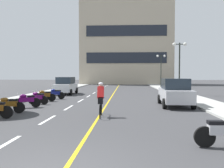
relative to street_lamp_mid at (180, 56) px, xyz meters
name	(u,v)px	position (x,y,z in m)	size (l,w,h in m)	color
ground_plane	(111,94)	(-7.11, 0.71, -3.96)	(140.00, 140.00, 0.00)	#38383A
curb_left	(54,91)	(-14.31, 3.71, -3.90)	(2.40, 72.00, 0.12)	#A8A8A3
curb_right	(173,92)	(0.09, 3.71, -3.90)	(2.40, 72.00, 0.12)	#A8A8A3
lane_dash_0	(3,146)	(-9.11, -18.29, -3.95)	(0.14, 2.20, 0.01)	silver
lane_dash_1	(48,120)	(-9.11, -14.29, -3.95)	(0.14, 2.20, 0.01)	silver
lane_dash_2	(69,108)	(-9.11, -10.29, -3.95)	(0.14, 2.20, 0.01)	silver
lane_dash_3	(81,101)	(-9.11, -6.29, -3.95)	(0.14, 2.20, 0.01)	silver
lane_dash_4	(89,96)	(-9.11, -2.29, -3.95)	(0.14, 2.20, 0.01)	silver
lane_dash_5	(94,93)	(-9.11, 1.71, -3.95)	(0.14, 2.20, 0.01)	silver
lane_dash_6	(98,91)	(-9.11, 5.71, -3.95)	(0.14, 2.20, 0.01)	silver
lane_dash_7	(101,89)	(-9.11, 9.71, -3.95)	(0.14, 2.20, 0.01)	silver
lane_dash_8	(104,87)	(-9.11, 13.71, -3.95)	(0.14, 2.20, 0.01)	silver
lane_dash_9	(106,86)	(-9.11, 17.71, -3.95)	(0.14, 2.20, 0.01)	silver
lane_dash_10	(107,85)	(-9.11, 21.71, -3.95)	(0.14, 2.20, 0.01)	silver
lane_dash_11	(109,84)	(-9.11, 25.71, -3.95)	(0.14, 2.20, 0.01)	silver
centre_line_yellow	(115,92)	(-6.86, 3.71, -3.95)	(0.12, 66.00, 0.01)	gold
office_building	(126,42)	(-5.42, 28.56, 5.36)	(19.83, 7.81, 18.64)	#BCAD93
street_lamp_mid	(180,56)	(0.00, 0.00, 0.00)	(1.46, 0.36, 5.26)	black
street_lamp_far	(161,63)	(0.11, 13.53, -0.09)	(1.46, 0.36, 5.13)	black
parked_car_near	(175,92)	(-2.30, -9.12, -3.04)	(2.03, 4.25, 1.82)	black
parked_car_mid	(66,86)	(-11.86, -0.21, -3.04)	(1.92, 4.20, 1.82)	black
motorcycle_3	(8,105)	(-11.81, -12.65, -3.48)	(1.69, 0.62, 0.92)	black
motorcycle_4	(26,100)	(-11.74, -10.48, -3.48)	(1.64, 0.80, 0.92)	black
motorcycle_5	(38,98)	(-11.69, -8.69, -3.48)	(1.64, 0.79, 0.92)	black
motorcycle_6	(44,95)	(-11.80, -6.98, -3.48)	(1.70, 0.60, 0.92)	black
motorcycle_7	(55,93)	(-11.52, -5.12, -3.48)	(1.69, 0.60, 0.92)	black
cyclist_rider	(101,99)	(-6.78, -13.30, -3.07)	(0.42, 1.77, 1.71)	black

